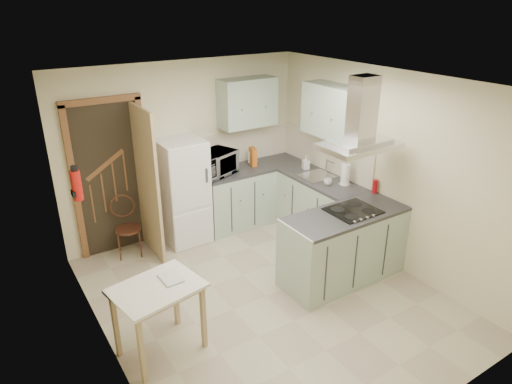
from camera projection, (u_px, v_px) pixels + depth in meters
floor at (266, 296)px, 5.40m from camera, size 4.20×4.20×0.00m
ceiling at (269, 83)px, 4.42m from camera, size 4.20×4.20×0.00m
back_wall at (185, 150)px, 6.53m from camera, size 3.60×0.00×3.60m
left_wall at (99, 246)px, 4.01m from camera, size 0.00×4.20×4.20m
right_wall at (384, 169)px, 5.81m from camera, size 0.00×4.20×4.20m
doorway at (111, 179)px, 6.04m from camera, size 1.10×0.12×2.10m
fridge at (183, 192)px, 6.40m from camera, size 0.60×0.60×1.50m
counter_back at (236, 198)px, 6.94m from camera, size 1.08×0.60×0.90m
counter_right at (307, 201)px, 6.84m from camera, size 0.60×1.95×0.90m
splashback at (243, 146)px, 7.04m from camera, size 1.68×0.02×0.50m
wall_cabinet_back at (247, 103)px, 6.63m from camera, size 0.85×0.35×0.70m
wall_cabinet_right at (332, 111)px, 6.14m from camera, size 0.35×0.90×0.70m
peninsula at (344, 246)px, 5.60m from camera, size 1.55×0.65×0.90m
hob at (353, 211)px, 5.47m from camera, size 0.58×0.50×0.01m
extractor_hood at (359, 146)px, 5.15m from camera, size 0.90×0.55×0.10m
sink at (316, 176)px, 6.53m from camera, size 0.45×0.40×0.01m
fire_extinguisher at (77, 185)px, 4.64m from camera, size 0.10×0.10×0.32m
drop_leaf_table at (160, 319)px, 4.43m from camera, size 0.90×0.74×0.76m
bentwood_chair at (128, 229)px, 6.14m from camera, size 0.42×0.42×0.77m
microwave at (214, 164)px, 6.52m from camera, size 0.73×0.61×0.34m
kettle at (253, 156)px, 7.00m from camera, size 0.19×0.19×0.22m
cereal_box at (253, 157)px, 6.91m from camera, size 0.11×0.20×0.28m
soap_bottle at (306, 162)px, 6.77m from camera, size 0.11×0.11×0.20m
paper_towel at (345, 174)px, 6.18m from camera, size 0.12×0.12×0.31m
cup at (328, 182)px, 6.21m from camera, size 0.13×0.13×0.08m
red_bottle at (375, 186)px, 5.94m from camera, size 0.07×0.07×0.18m
book at (162, 277)px, 4.34m from camera, size 0.19×0.26×0.11m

